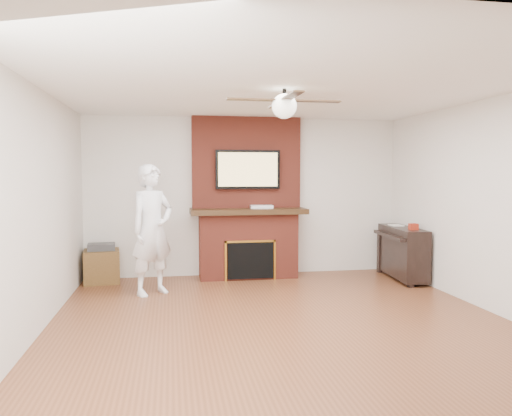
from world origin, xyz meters
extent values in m
cube|color=#582E1A|center=(0.00, 0.00, -0.09)|extent=(5.36, 5.86, 0.18)
cube|color=white|center=(0.00, 0.00, 2.59)|extent=(5.36, 5.86, 0.18)
cube|color=beige|center=(0.00, 2.84, 1.25)|extent=(5.36, 0.18, 2.50)
cube|color=beige|center=(0.00, -2.84, 1.25)|extent=(5.36, 0.18, 2.50)
cube|color=beige|center=(-2.59, 0.00, 1.25)|extent=(0.18, 5.86, 2.50)
cube|color=beige|center=(2.59, 0.00, 1.25)|extent=(0.18, 5.86, 2.50)
cube|color=maroon|center=(0.00, 2.50, 0.50)|extent=(1.50, 0.50, 1.00)
cube|color=black|center=(0.00, 2.47, 1.04)|extent=(1.78, 0.64, 0.08)
cube|color=maroon|center=(0.00, 2.65, 1.79)|extent=(1.70, 0.20, 1.42)
cube|color=black|center=(0.00, 2.25, 0.31)|extent=(0.70, 0.06, 0.55)
cube|color=#BF8C2D|center=(0.00, 2.24, 0.60)|extent=(0.78, 0.02, 0.03)
cube|color=#BF8C2D|center=(-0.38, 2.24, 0.31)|extent=(0.03, 0.02, 0.61)
cube|color=#BF8C2D|center=(0.38, 2.24, 0.31)|extent=(0.03, 0.02, 0.61)
cube|color=black|center=(0.00, 2.50, 1.68)|extent=(1.00, 0.07, 0.60)
cube|color=tan|center=(0.00, 2.47, 1.68)|extent=(0.92, 0.01, 0.52)
cylinder|color=black|center=(0.00, 0.00, 2.43)|extent=(0.04, 0.04, 0.14)
sphere|color=white|center=(0.00, 0.00, 2.32)|extent=(0.26, 0.26, 0.26)
cube|color=black|center=(0.33, 0.00, 2.38)|extent=(0.55, 0.11, 0.01)
cube|color=black|center=(0.00, 0.33, 2.38)|extent=(0.11, 0.55, 0.01)
cube|color=black|center=(-0.33, 0.00, 2.38)|extent=(0.55, 0.11, 0.01)
cube|color=black|center=(0.00, -0.33, 2.38)|extent=(0.11, 0.55, 0.01)
imported|color=white|center=(-1.43, 1.62, 0.87)|extent=(0.77, 0.73, 1.74)
cube|color=#503617|center=(-2.20, 2.48, 0.24)|extent=(0.56, 0.56, 0.49)
cube|color=#313134|center=(-2.20, 2.48, 0.53)|extent=(0.42, 0.35, 0.10)
cube|color=black|center=(2.31, 1.94, 0.42)|extent=(0.45, 1.24, 0.75)
cube|color=black|center=(2.18, 1.40, 0.33)|extent=(0.06, 0.09, 0.66)
cube|color=black|center=(2.18, 2.49, 0.33)|extent=(0.06, 0.09, 0.66)
cube|color=black|center=(2.11, 1.94, 0.68)|extent=(0.22, 1.13, 0.05)
cube|color=silver|center=(2.31, 2.18, 0.81)|extent=(0.17, 0.23, 0.01)
cube|color=maroon|center=(2.31, 1.62, 0.84)|extent=(0.11, 0.11, 0.09)
cube|color=silver|center=(0.21, 2.45, 1.10)|extent=(0.35, 0.21, 0.05)
cylinder|color=#C57E17|center=(-0.08, 2.34, 0.07)|extent=(0.08, 0.08, 0.13)
cylinder|color=#5A9039|center=(-0.05, 2.31, 0.05)|extent=(0.06, 0.06, 0.10)
cylinder|color=#FAE6C7|center=(0.10, 2.30, 0.06)|extent=(0.07, 0.07, 0.12)
cylinder|color=#315194|center=(0.14, 2.35, 0.04)|extent=(0.07, 0.07, 0.09)
camera|label=1|loc=(-1.18, -5.13, 1.62)|focal=35.00mm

